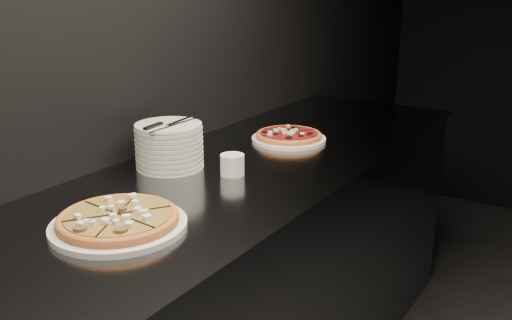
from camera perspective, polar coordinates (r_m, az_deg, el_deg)
The scene contains 7 objects.
wall_left at distance 2.10m, azimuth -9.66°, elevation 13.96°, with size 0.02×5.00×2.80m, color black.
counter at distance 2.15m, azimuth -0.89°, elevation -12.13°, with size 0.74×2.44×0.92m.
pizza_mushroom at distance 1.50m, azimuth -13.60°, elevation -5.92°, with size 0.35×0.35×0.04m.
pizza_tomato at distance 2.24m, azimuth 3.30°, elevation 2.38°, with size 0.29×0.29×0.03m.
plate_stack at distance 1.93m, azimuth -8.67°, elevation 1.43°, with size 0.22×0.22×0.15m.
cutlery at distance 1.89m, azimuth -8.92°, elevation 3.54°, with size 0.08×0.24×0.01m.
ramekin at distance 1.84m, azimuth -2.38°, elevation -0.41°, with size 0.08×0.08×0.07m.
Camera 1 is at (-1.08, -1.54, 1.53)m, focal length 40.00 mm.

